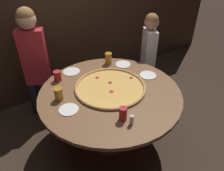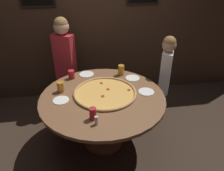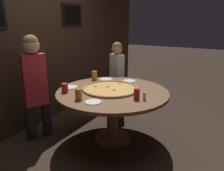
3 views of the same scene
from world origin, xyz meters
name	(u,v)px [view 1 (image 1 of 3)]	position (x,y,z in m)	size (l,w,h in m)	color
ground_plane	(110,139)	(0.00, 0.00, 0.00)	(24.00, 24.00, 0.00)	#38281E
back_wall	(54,8)	(0.00, 1.36, 1.30)	(6.40, 0.08, 2.60)	#3D281C
dining_table	(110,101)	(0.00, 0.00, 0.60)	(1.52, 1.52, 0.74)	brown
giant_pizza	(110,87)	(0.04, 0.05, 0.75)	(0.78, 0.78, 0.03)	#E5A84C
drink_cup_far_left	(58,76)	(-0.37, 0.52, 0.80)	(0.09, 0.09, 0.12)	#B22328
drink_cup_far_right	(123,114)	(-0.14, -0.42, 0.81)	(0.07, 0.07, 0.14)	#B22328
drink_cup_near_right	(108,58)	(0.33, 0.52, 0.81)	(0.09, 0.09, 0.15)	#BC7A23
drink_cup_beside_pizza	(59,94)	(-0.50, 0.18, 0.81)	(0.09, 0.09, 0.13)	#BC7A23
white_plate_left_side	(148,75)	(0.55, 0.01, 0.74)	(0.20, 0.20, 0.01)	white
white_plate_near_front	(69,110)	(-0.49, -0.02, 0.74)	(0.19, 0.19, 0.01)	white
white_plate_right_side	(123,64)	(0.46, 0.39, 0.74)	(0.20, 0.20, 0.01)	white
white_plate_beside_cup	(71,72)	(-0.16, 0.60, 0.74)	(0.21, 0.21, 0.01)	white
condiment_shaker	(132,120)	(-0.12, -0.51, 0.79)	(0.04, 0.04, 0.10)	silver
diner_side_left	(148,53)	(0.97, 0.47, 0.74)	(0.25, 0.34, 1.30)	#232328
diner_side_right	(35,60)	(-0.47, 0.97, 0.84)	(0.39, 0.28, 1.48)	#232328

